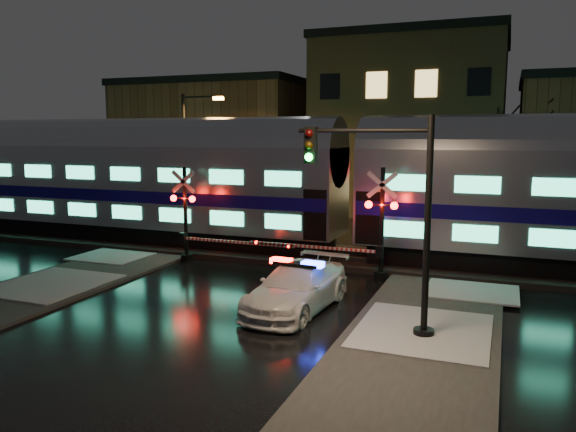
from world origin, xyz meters
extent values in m
plane|color=black|center=(0.00, 0.00, 0.00)|extent=(120.00, 120.00, 0.00)
cube|color=black|center=(0.00, 5.00, 0.12)|extent=(90.00, 4.20, 0.24)
cube|color=#2D2D2D|center=(6.50, -6.00, 0.06)|extent=(4.00, 20.00, 0.12)
cube|color=brown|center=(-13.00, 22.00, 4.50)|extent=(14.00, 10.00, 9.00)
cube|color=brown|center=(2.00, 22.50, 5.75)|extent=(12.00, 11.00, 11.50)
cube|color=black|center=(-10.71, 5.00, 0.64)|extent=(24.00, 2.40, 0.80)
cube|color=#B7BAC1|center=(-10.71, 5.00, 2.94)|extent=(25.00, 3.05, 3.80)
cube|color=#100970|center=(-10.71, 5.00, 2.54)|extent=(24.75, 3.09, 0.55)
cube|color=#42FCBD|center=(-10.71, 3.45, 1.79)|extent=(21.00, 0.05, 0.62)
cube|color=#42FCBD|center=(-10.71, 3.45, 3.59)|extent=(21.00, 0.05, 0.62)
cylinder|color=#B7BAC1|center=(-10.71, 5.00, 4.64)|extent=(25.00, 3.05, 3.05)
imported|color=silver|center=(2.52, -2.17, 0.71)|extent=(2.37, 5.05, 1.43)
cube|color=black|center=(2.52, -2.17, 1.47)|extent=(1.51, 0.49, 0.10)
cube|color=#FF0C05|center=(1.99, -2.13, 1.51)|extent=(0.68, 0.38, 0.17)
cube|color=#1426FF|center=(3.06, -2.21, 1.51)|extent=(0.68, 0.38, 0.17)
cylinder|color=black|center=(4.18, 2.40, 0.16)|extent=(0.53, 0.53, 0.32)
cylinder|color=black|center=(4.18, 2.40, 2.11)|extent=(0.17, 0.17, 4.21)
sphere|color=#FF0C05|center=(3.70, 2.22, 2.84)|extent=(0.27, 0.27, 0.27)
sphere|color=#FF0C05|center=(4.65, 2.22, 2.84)|extent=(0.27, 0.27, 0.27)
cube|color=white|center=(1.54, 2.15, 1.11)|extent=(5.26, 0.10, 0.10)
cube|color=black|center=(4.18, 2.15, 1.11)|extent=(0.25, 0.30, 0.45)
cylinder|color=black|center=(-4.24, 2.40, 0.15)|extent=(0.51, 0.51, 0.30)
cylinder|color=black|center=(-4.24, 2.40, 2.02)|extent=(0.16, 0.16, 4.04)
sphere|color=#FF0C05|center=(-4.69, 2.22, 2.73)|extent=(0.26, 0.26, 0.26)
sphere|color=#FF0C05|center=(-3.78, 2.22, 2.73)|extent=(0.26, 0.26, 0.26)
cube|color=white|center=(-1.71, 2.15, 1.06)|extent=(5.05, 0.10, 0.10)
cube|color=black|center=(-4.24, 2.15, 1.06)|extent=(0.25, 0.30, 0.45)
cylinder|color=black|center=(6.56, -3.34, 0.15)|extent=(0.55, 0.55, 0.30)
cylinder|color=black|center=(6.56, -3.34, 2.95)|extent=(0.18, 0.18, 5.90)
cylinder|color=black|center=(4.79, -3.34, 5.51)|extent=(3.54, 0.12, 0.12)
cube|color=black|center=(3.41, -3.49, 5.12)|extent=(0.31, 0.28, 0.98)
sphere|color=#0CFF3F|center=(3.41, -3.65, 4.80)|extent=(0.22, 0.22, 0.22)
cylinder|color=black|center=(-8.30, 9.00, 3.79)|extent=(0.19, 0.19, 7.58)
cylinder|color=black|center=(-7.17, 9.00, 7.39)|extent=(2.27, 0.11, 0.11)
cube|color=orange|center=(-6.13, 9.00, 7.30)|extent=(0.52, 0.27, 0.17)
camera|label=1|loc=(8.41, -17.95, 5.42)|focal=35.00mm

